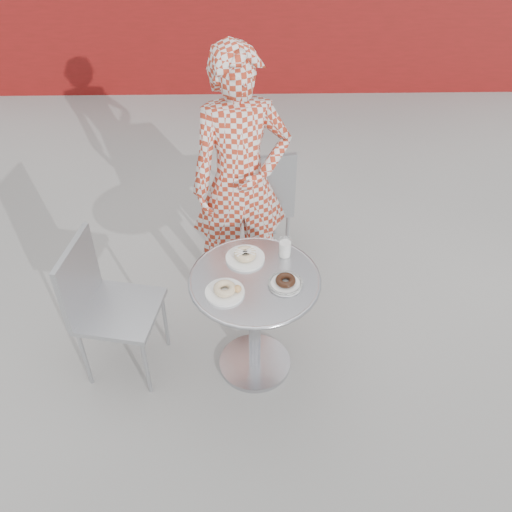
{
  "coord_description": "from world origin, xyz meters",
  "views": [
    {
      "loc": [
        -0.0,
        -2.11,
        2.66
      ],
      "look_at": [
        0.04,
        0.08,
        0.75
      ],
      "focal_mm": 40.0,
      "sensor_mm": 36.0,
      "label": 1
    }
  ],
  "objects_px": {
    "bistro_table": "(255,302)",
    "milk_cup": "(285,248)",
    "seated_person": "(241,182)",
    "plate_near": "(225,290)",
    "chair_far": "(255,223)",
    "chair_left": "(123,332)",
    "plate_far": "(245,256)",
    "plate_checker": "(285,282)"
  },
  "relations": [
    {
      "from": "plate_far",
      "to": "plate_checker",
      "type": "height_order",
      "value": "plate_far"
    },
    {
      "from": "chair_left",
      "to": "milk_cup",
      "type": "bearing_deg",
      "value": -69.7
    },
    {
      "from": "chair_far",
      "to": "plate_checker",
      "type": "xyz_separation_m",
      "value": [
        0.13,
        -1.04,
        0.42
      ]
    },
    {
      "from": "seated_person",
      "to": "plate_near",
      "type": "height_order",
      "value": "seated_person"
    },
    {
      "from": "plate_far",
      "to": "seated_person",
      "type": "bearing_deg",
      "value": 92.44
    },
    {
      "from": "chair_far",
      "to": "plate_far",
      "type": "xyz_separation_m",
      "value": [
        -0.07,
        -0.84,
        0.43
      ]
    },
    {
      "from": "seated_person",
      "to": "plate_near",
      "type": "relative_size",
      "value": 8.28
    },
    {
      "from": "chair_far",
      "to": "bistro_table",
      "type": "bearing_deg",
      "value": 78.74
    },
    {
      "from": "bistro_table",
      "to": "seated_person",
      "type": "height_order",
      "value": "seated_person"
    },
    {
      "from": "plate_near",
      "to": "milk_cup",
      "type": "bearing_deg",
      "value": 42.38
    },
    {
      "from": "seated_person",
      "to": "plate_checker",
      "type": "relative_size",
      "value": 9.16
    },
    {
      "from": "chair_far",
      "to": "seated_person",
      "type": "height_order",
      "value": "seated_person"
    },
    {
      "from": "plate_far",
      "to": "milk_cup",
      "type": "xyz_separation_m",
      "value": [
        0.21,
        0.03,
        0.03
      ]
    },
    {
      "from": "plate_far",
      "to": "chair_far",
      "type": "bearing_deg",
      "value": 85.48
    },
    {
      "from": "seated_person",
      "to": "milk_cup",
      "type": "relative_size",
      "value": 15.34
    },
    {
      "from": "bistro_table",
      "to": "plate_near",
      "type": "height_order",
      "value": "plate_near"
    },
    {
      "from": "chair_left",
      "to": "plate_checker",
      "type": "distance_m",
      "value": 0.99
    },
    {
      "from": "plate_checker",
      "to": "chair_far",
      "type": "bearing_deg",
      "value": 97.37
    },
    {
      "from": "chair_far",
      "to": "chair_left",
      "type": "distance_m",
      "value": 1.22
    },
    {
      "from": "bistro_table",
      "to": "chair_left",
      "type": "xyz_separation_m",
      "value": [
        -0.73,
        0.03,
        -0.25
      ]
    },
    {
      "from": "bistro_table",
      "to": "chair_left",
      "type": "bearing_deg",
      "value": 177.67
    },
    {
      "from": "seated_person",
      "to": "plate_far",
      "type": "bearing_deg",
      "value": -98.93
    },
    {
      "from": "plate_far",
      "to": "milk_cup",
      "type": "distance_m",
      "value": 0.21
    },
    {
      "from": "chair_far",
      "to": "milk_cup",
      "type": "relative_size",
      "value": 8.61
    },
    {
      "from": "chair_far",
      "to": "plate_near",
      "type": "relative_size",
      "value": 4.65
    },
    {
      "from": "plate_checker",
      "to": "milk_cup",
      "type": "bearing_deg",
      "value": 87.64
    },
    {
      "from": "bistro_table",
      "to": "milk_cup",
      "type": "bearing_deg",
      "value": 47.79
    },
    {
      "from": "plate_checker",
      "to": "milk_cup",
      "type": "distance_m",
      "value": 0.23
    },
    {
      "from": "plate_far",
      "to": "milk_cup",
      "type": "relative_size",
      "value": 1.95
    },
    {
      "from": "seated_person",
      "to": "plate_far",
      "type": "height_order",
      "value": "seated_person"
    },
    {
      "from": "plate_checker",
      "to": "plate_far",
      "type": "bearing_deg",
      "value": 135.32
    },
    {
      "from": "chair_far",
      "to": "chair_left",
      "type": "relative_size",
      "value": 1.07
    },
    {
      "from": "bistro_table",
      "to": "plate_checker",
      "type": "xyz_separation_m",
      "value": [
        0.15,
        -0.05,
        0.18
      ]
    },
    {
      "from": "bistro_table",
      "to": "chair_left",
      "type": "relative_size",
      "value": 0.8
    },
    {
      "from": "chair_far",
      "to": "plate_far",
      "type": "height_order",
      "value": "chair_far"
    },
    {
      "from": "plate_far",
      "to": "chair_left",
      "type": "bearing_deg",
      "value": -169.85
    },
    {
      "from": "plate_far",
      "to": "plate_checker",
      "type": "xyz_separation_m",
      "value": [
        0.2,
        -0.2,
        -0.01
      ]
    },
    {
      "from": "chair_left",
      "to": "plate_far",
      "type": "xyz_separation_m",
      "value": [
        0.69,
        0.12,
        0.44
      ]
    },
    {
      "from": "chair_left",
      "to": "plate_checker",
      "type": "relative_size",
      "value": 4.83
    },
    {
      "from": "plate_near",
      "to": "plate_checker",
      "type": "height_order",
      "value": "plate_near"
    },
    {
      "from": "chair_far",
      "to": "seated_person",
      "type": "relative_size",
      "value": 0.56
    },
    {
      "from": "bistro_table",
      "to": "chair_left",
      "type": "distance_m",
      "value": 0.78
    }
  ]
}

